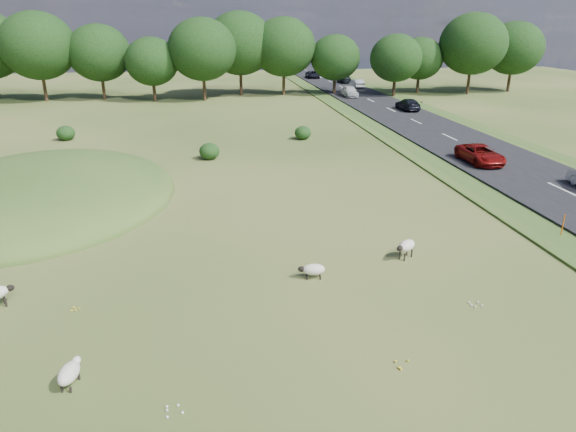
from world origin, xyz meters
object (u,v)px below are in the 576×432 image
Objects in this scene: marker_post at (563,226)px; car_4 at (349,91)px; car_7 at (480,154)px; car_3 at (313,74)px; car_0 at (357,84)px; car_6 at (344,79)px; sheep_0 at (406,246)px; sheep_1 at (313,270)px; car_2 at (408,104)px; sheep_2 at (69,372)px.

marker_post is 50.45m from car_4.
car_3 is at bearing 90.00° from car_7.
car_0 is 7.97m from car_6.
car_4 is 37.02m from car_7.
car_7 is (11.28, 14.54, 0.29)m from sheep_0.
car_6 is at bearing 84.51° from marker_post.
car_0 is at bearing -77.38° from car_3.
marker_post is 13.30m from sheep_1.
car_7 is at bearing 86.02° from car_6.
car_2 is at bearing 80.21° from marker_post.
car_4 reaches higher than car_0.
car_2 is (27.94, 45.81, 0.48)m from sheep_2.
car_4 is 1.00× the size of car_6.
car_0 is 0.95× the size of car_6.
car_0 is 46.75m from car_7.
sheep_1 is at bearing 72.57° from car_0.
car_3 is 0.99× the size of car_7.
car_0 reaches higher than car_7.
car_2 is (19.60, 40.28, 0.50)m from sheep_1.
car_0 is (15.08, 61.14, 0.33)m from sheep_0.
car_2 reaches higher than car_3.
sheep_0 is 18.40m from car_7.
car_4 is at bearing 77.78° from car_6.
car_6 is (6.53, 67.93, 0.29)m from marker_post.
car_7 is at bearing -38.02° from sheep_2.
sheep_0 is 0.27× the size of car_6.
car_0 is 10.31m from car_4.
car_2 is 24.76m from car_7.
sheep_1 is 10.01m from sheep_2.
car_0 is 0.95× the size of car_4.
marker_post is at bearing 151.60° from sheep_0.
car_2 is at bearing -147.38° from sheep_0.
car_3 is at bearing -67.13° from car_6.
sheep_2 reaches higher than sheep_1.
car_0 is (19.60, 62.42, 0.53)m from sheep_1.
car_0 reaches higher than sheep_0.
car_4 reaches higher than car_6.
car_2 is (6.53, 37.82, 0.32)m from marker_post.
car_2 is at bearing 90.00° from car_0.
car_6 is (3.80, 17.55, -0.11)m from car_4.
car_2 reaches higher than marker_post.
sheep_1 is at bearing -101.25° from car_3.
sheep_1 is 0.27× the size of car_0.
car_6 is (19.60, 70.38, 0.48)m from sheep_1.
car_3 is 9.78m from car_6.
sheep_2 is at bearing -138.51° from car_7.
car_4 is at bearing -138.58° from sheep_0.
car_7 is at bearing 78.46° from marker_post.
sheep_0 is at bearing -172.15° from marker_post.
car_4 is (-3.80, 12.55, 0.09)m from car_2.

